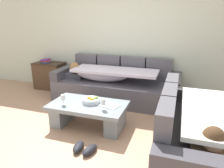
{
  "coord_description": "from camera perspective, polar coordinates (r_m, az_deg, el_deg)",
  "views": [
    {
      "loc": [
        1.44,
        -2.32,
        1.68
      ],
      "look_at": [
        0.32,
        1.01,
        0.55
      ],
      "focal_mm": 33.56,
      "sensor_mm": 36.0,
      "label": 1
    }
  ],
  "objects": [
    {
      "name": "ground_plane",
      "position": [
        3.21,
        -11.59,
        -14.17
      ],
      "size": [
        14.0,
        14.0,
        0.0
      ],
      "primitive_type": "plane",
      "color": "tan"
    },
    {
      "name": "back_wall",
      "position": [
        4.71,
        0.78,
        13.75
      ],
      "size": [
        9.0,
        0.1,
        2.7
      ],
      "primitive_type": "cube",
      "color": "silver",
      "rests_on": "ground_plane"
    },
    {
      "name": "couch_along_wall",
      "position": [
        4.37,
        0.56,
        -0.27
      ],
      "size": [
        2.54,
        0.92,
        0.88
      ],
      "color": "#57545B",
      "rests_on": "ground_plane"
    },
    {
      "name": "couch_near_window",
      "position": [
        2.76,
        22.21,
        -12.75
      ],
      "size": [
        0.92,
        1.91,
        0.88
      ],
      "rotation": [
        0.0,
        0.0,
        1.57
      ],
      "color": "#57545B",
      "rests_on": "ground_plane"
    },
    {
      "name": "coffee_table",
      "position": [
        3.38,
        -6.46,
        -7.59
      ],
      "size": [
        1.2,
        0.68,
        0.38
      ],
      "color": "gray",
      "rests_on": "ground_plane"
    },
    {
      "name": "fruit_bowl",
      "position": [
        3.34,
        -5.7,
        -4.44
      ],
      "size": [
        0.28,
        0.28,
        0.1
      ],
      "color": "silver",
      "rests_on": "coffee_table"
    },
    {
      "name": "wine_glass_near_left",
      "position": [
        3.31,
        -13.18,
        -3.68
      ],
      "size": [
        0.07,
        0.07,
        0.17
      ],
      "color": "silver",
      "rests_on": "coffee_table"
    },
    {
      "name": "wine_glass_near_right",
      "position": [
        3.06,
        -2.36,
        -5.02
      ],
      "size": [
        0.07,
        0.07,
        0.17
      ],
      "color": "silver",
      "rests_on": "coffee_table"
    },
    {
      "name": "open_magazine",
      "position": [
        3.23,
        -0.59,
        -5.83
      ],
      "size": [
        0.33,
        0.28,
        0.01
      ],
      "primitive_type": "cube",
      "rotation": [
        0.0,
        0.0,
        -0.28
      ],
      "color": "white",
      "rests_on": "coffee_table"
    },
    {
      "name": "side_cabinet",
      "position": [
        5.32,
        -16.57,
        2.21
      ],
      "size": [
        0.72,
        0.44,
        0.64
      ],
      "color": "#4E3623",
      "rests_on": "ground_plane"
    },
    {
      "name": "book_stack_on_cabinet",
      "position": [
        5.28,
        -17.57,
        6.08
      ],
      "size": [
        0.17,
        0.21,
        0.09
      ],
      "color": "#2D569E",
      "rests_on": "side_cabinet"
    },
    {
      "name": "pair_of_shoes",
      "position": [
        2.88,
        -7.64,
        -16.98
      ],
      "size": [
        0.34,
        0.3,
        0.09
      ],
      "color": "black",
      "rests_on": "ground_plane"
    }
  ]
}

